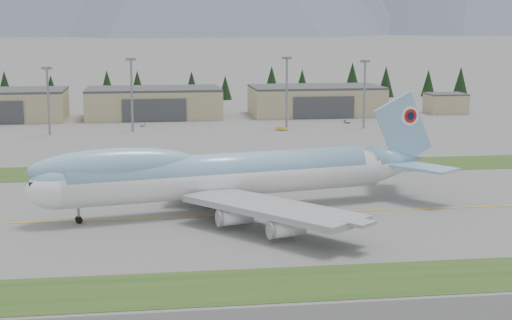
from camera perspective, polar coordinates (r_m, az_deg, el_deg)
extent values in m
plane|color=slate|center=(140.59, -0.36, -4.02)|extent=(7000.00, 7000.00, 0.00)
cube|color=#294A1A|center=(104.58, 2.51, -9.00)|extent=(400.00, 14.00, 0.08)
cube|color=#294A1A|center=(184.26, -2.27, -0.67)|extent=(400.00, 18.00, 0.08)
cube|color=gold|center=(140.59, -0.36, -4.02)|extent=(400.00, 0.40, 0.02)
cylinder|color=white|center=(142.53, -2.15, -1.28)|extent=(59.94, 18.79, 6.94)
cylinder|color=#84B2D8|center=(141.98, -2.57, -0.80)|extent=(55.65, 17.41, 6.40)
ellipsoid|color=white|center=(136.70, -14.19, -2.07)|extent=(12.27, 9.02, 6.94)
ellipsoid|color=#84B2D8|center=(136.45, -14.21, -1.54)|extent=(10.28, 7.62, 5.88)
ellipsoid|color=#84B2D8|center=(137.27, -10.26, -0.47)|extent=(30.04, 11.68, 6.40)
cube|color=#0C1433|center=(136.14, -15.77, -1.60)|extent=(2.80, 3.18, 1.38)
cone|color=white|center=(156.61, 10.22, -0.41)|extent=(13.91, 9.23, 6.80)
cone|color=#84B2D8|center=(156.39, 10.23, 0.05)|extent=(12.74, 8.42, 6.19)
cube|color=#84B2D8|center=(156.02, 10.64, 2.23)|extent=(12.79, 3.22, 14.73)
cylinder|color=white|center=(156.72, 11.00, 3.20)|extent=(3.81, 0.98, 3.84)
cylinder|color=red|center=(156.81, 10.98, 3.20)|extent=(2.76, 0.77, 2.77)
cylinder|color=#0C1433|center=(156.90, 10.96, 3.21)|extent=(1.61, 0.53, 1.60)
cube|color=#84B2D8|center=(163.02, 9.76, 0.23)|extent=(8.95, 12.90, 0.49)
cube|color=#84B2D8|center=(152.19, 12.12, -0.53)|extent=(12.14, 13.24, 0.49)
cube|color=#999BA0|center=(160.05, -3.33, -0.75)|extent=(18.78, 33.58, 1.07)
cube|color=#999BA0|center=(127.39, 1.17, -3.52)|extent=(28.21, 31.14, 1.07)
cylinder|color=white|center=(155.11, -4.62, -1.87)|extent=(5.97, 3.73, 2.67)
cylinder|color=white|center=(165.85, -3.77, -1.09)|extent=(5.97, 3.73, 2.67)
cylinder|color=white|center=(130.18, -1.53, -4.15)|extent=(5.97, 3.73, 2.67)
cylinder|color=white|center=(122.90, 2.26, -5.01)|extent=(5.97, 3.73, 2.67)
cylinder|color=gray|center=(138.11, -12.78, -3.98)|extent=(0.55, 0.55, 2.56)
cylinder|color=gray|center=(146.07, -3.12, -2.94)|extent=(0.71, 0.71, 2.77)
cylinder|color=gray|center=(140.11, -2.37, -3.49)|extent=(0.71, 0.71, 2.77)
cylinder|color=gray|center=(147.64, -1.14, -2.79)|extent=(0.71, 0.71, 2.77)
cylinder|color=gray|center=(141.75, -0.31, -3.33)|extent=(0.71, 0.71, 2.77)
cylinder|color=black|center=(137.86, -12.74, -4.30)|extent=(1.22, 0.60, 1.17)
cylinder|color=black|center=(138.69, -12.79, -4.22)|extent=(1.22, 0.60, 1.17)
cylinder|color=black|center=(146.24, -3.12, -3.23)|extent=(1.36, 0.78, 1.28)
cylinder|color=black|center=(140.28, -2.37, -3.79)|extent=(1.36, 0.78, 1.28)
cylinder|color=black|center=(147.81, -1.14, -3.07)|extent=(1.36, 0.78, 1.28)
cylinder|color=black|center=(141.92, -0.31, -3.62)|extent=(1.36, 0.78, 1.28)
cube|color=tan|center=(286.64, -7.45, 4.08)|extent=(48.00, 26.00, 10.00)
cube|color=#3D3F42|center=(286.15, -7.48, 5.16)|extent=(48.00, 26.00, 0.80)
cube|color=#3D3F42|center=(273.52, -7.41, 3.59)|extent=(22.08, 0.60, 8.00)
cube|color=tan|center=(293.58, 4.37, 4.27)|extent=(48.00, 26.00, 10.00)
cube|color=#3D3F42|center=(293.09, 4.38, 5.32)|extent=(48.00, 26.00, 0.80)
cube|color=#3D3F42|center=(280.78, 4.95, 3.80)|extent=(22.08, 0.60, 8.00)
cube|color=tan|center=(306.58, 13.63, 3.98)|extent=(14.00, 12.00, 7.00)
cube|color=#3D3F42|center=(306.23, 13.66, 4.69)|extent=(14.00, 12.00, 0.60)
cylinder|color=gray|center=(247.23, -14.87, 4.07)|extent=(0.70, 0.70, 19.98)
cube|color=gray|center=(246.44, -14.98, 6.47)|extent=(3.20, 3.20, 0.80)
cylinder|color=gray|center=(249.42, -9.02, 4.60)|extent=(0.70, 0.70, 22.33)
cube|color=gray|center=(248.63, -9.09, 7.25)|extent=(3.20, 3.20, 0.80)
cylinder|color=gray|center=(253.06, 2.24, 4.80)|extent=(0.70, 0.70, 22.43)
cube|color=gray|center=(252.29, 2.26, 7.43)|extent=(3.20, 3.20, 0.80)
cylinder|color=gray|center=(256.98, 7.89, 4.67)|extent=(0.70, 0.70, 21.32)
cube|color=gray|center=(256.22, 7.94, 7.13)|extent=(3.20, 3.20, 0.80)
imported|color=silver|center=(263.00, -8.21, 2.44)|extent=(1.85, 3.56, 1.16)
imported|color=gold|center=(250.46, 1.89, 2.16)|extent=(4.17, 2.82, 1.30)
imported|color=#B1B0B6|center=(270.92, 6.63, 2.70)|extent=(1.73, 3.76, 1.06)
cone|color=black|center=(349.26, -17.81, 5.06)|extent=(7.85, 7.85, 14.01)
cone|color=black|center=(347.55, -14.68, 5.03)|extent=(6.75, 6.75, 12.05)
cone|color=black|center=(347.39, -10.78, 5.32)|extent=(7.68, 7.68, 13.72)
cone|color=black|center=(350.56, -8.62, 5.38)|extent=(7.42, 7.42, 13.24)
cone|color=black|center=(349.26, -4.70, 5.41)|extent=(7.22, 7.22, 12.90)
cone|color=black|center=(351.02, -2.25, 5.29)|extent=(6.02, 6.02, 10.75)
cone|color=black|center=(351.73, 1.14, 5.65)|extent=(8.38, 8.38, 14.97)
cone|color=black|center=(354.28, 3.37, 5.54)|extent=(7.55, 7.55, 13.48)
cone|color=black|center=(360.24, 7.02, 5.78)|extent=(9.15, 9.15, 16.33)
cone|color=black|center=(368.65, 9.42, 5.65)|extent=(7.95, 7.95, 14.19)
cone|color=black|center=(375.60, 12.42, 5.51)|extent=(7.04, 7.04, 12.57)
cone|color=black|center=(377.65, 14.66, 5.55)|extent=(7.82, 7.82, 13.96)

